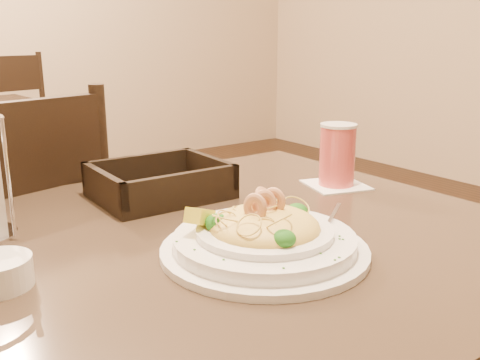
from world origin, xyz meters
TOP-DOWN VIEW (x-y plane):
  - main_table at (0.00, 0.00)m, footprint 0.90×0.90m
  - dining_chair_near at (-0.27, 0.57)m, footprint 0.51×0.51m
  - dining_chair_far at (0.32, 3.07)m, footprint 0.51×0.51m
  - pasta_bowl at (-0.05, -0.11)m, footprint 0.34×0.32m
  - drink_glass at (0.32, 0.09)m, footprint 0.15×0.15m
  - bread_basket at (-0.04, 0.25)m, footprint 0.26×0.21m
  - side_plate at (0.06, 0.28)m, footprint 0.19×0.19m

SIDE VIEW (x-z plane):
  - main_table at x=0.00m, z-range 0.13..0.85m
  - dining_chair_near at x=-0.27m, z-range 0.03..0.96m
  - dining_chair_far at x=0.32m, z-range 0.03..0.96m
  - side_plate at x=0.06m, z-range 0.72..0.73m
  - bread_basket at x=-0.04m, z-range 0.71..0.78m
  - pasta_bowl at x=-0.05m, z-range 0.70..0.80m
  - drink_glass at x=0.32m, z-range 0.72..0.85m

